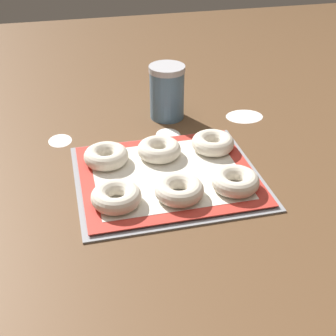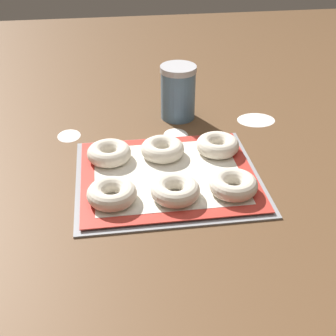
{
  "view_description": "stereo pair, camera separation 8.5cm",
  "coord_description": "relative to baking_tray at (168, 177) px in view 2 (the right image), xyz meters",
  "views": [
    {
      "loc": [
        -0.22,
        -0.86,
        0.59
      ],
      "look_at": [
        -0.01,
        -0.0,
        0.03
      ],
      "focal_mm": 50.0,
      "sensor_mm": 36.0,
      "label": 1
    },
    {
      "loc": [
        -0.13,
        -0.87,
        0.59
      ],
      "look_at": [
        -0.01,
        -0.0,
        0.03
      ],
      "focal_mm": 50.0,
      "sensor_mm": 36.0,
      "label": 2
    }
  ],
  "objects": [
    {
      "name": "ground_plane",
      "position": [
        0.01,
        0.0,
        -0.0
      ],
      "size": [
        2.8,
        2.8,
        0.0
      ],
      "primitive_type": "plane",
      "color": "brown"
    },
    {
      "name": "baking_tray",
      "position": [
        0.0,
        0.0,
        0.0
      ],
      "size": [
        0.41,
        0.36,
        0.01
      ],
      "color": "#93969B",
      "rests_on": "ground_plane"
    },
    {
      "name": "baking_mat",
      "position": [
        0.0,
        0.0,
        0.01
      ],
      "size": [
        0.39,
        0.34,
        0.0
      ],
      "color": "red",
      "rests_on": "baking_tray"
    },
    {
      "name": "bagel_front_left",
      "position": [
        -0.13,
        -0.08,
        0.02
      ],
      "size": [
        0.1,
        0.1,
        0.04
      ],
      "color": "silver",
      "rests_on": "baking_mat"
    },
    {
      "name": "bagel_front_center",
      "position": [
        0.0,
        -0.09,
        0.02
      ],
      "size": [
        0.1,
        0.1,
        0.04
      ],
      "color": "silver",
      "rests_on": "baking_mat"
    },
    {
      "name": "bagel_front_right",
      "position": [
        0.13,
        -0.08,
        0.02
      ],
      "size": [
        0.1,
        0.1,
        0.04
      ],
      "color": "silver",
      "rests_on": "baking_mat"
    },
    {
      "name": "bagel_back_left",
      "position": [
        -0.13,
        0.08,
        0.02
      ],
      "size": [
        0.1,
        0.1,
        0.04
      ],
      "color": "silver",
      "rests_on": "baking_mat"
    },
    {
      "name": "bagel_back_center",
      "position": [
        -0.0,
        0.09,
        0.02
      ],
      "size": [
        0.1,
        0.1,
        0.04
      ],
      "color": "silver",
      "rests_on": "baking_mat"
    },
    {
      "name": "bagel_back_right",
      "position": [
        0.13,
        0.09,
        0.02
      ],
      "size": [
        0.1,
        0.1,
        0.04
      ],
      "color": "silver",
      "rests_on": "baking_mat"
    },
    {
      "name": "flour_canister",
      "position": [
        0.07,
        0.31,
        0.07
      ],
      "size": [
        0.1,
        0.1,
        0.15
      ],
      "color": "slate",
      "rests_on": "ground_plane"
    },
    {
      "name": "flour_patch_near",
      "position": [
        0.05,
        0.2,
        -0.0
      ],
      "size": [
        0.07,
        0.08,
        0.0
      ],
      "color": "white",
      "rests_on": "ground_plane"
    },
    {
      "name": "flour_patch_far",
      "position": [
        0.29,
        0.26,
        -0.0
      ],
      "size": [
        0.11,
        0.09,
        0.0
      ],
      "color": "white",
      "rests_on": "ground_plane"
    },
    {
      "name": "flour_patch_side",
      "position": [
        -0.23,
        0.24,
        -0.0
      ],
      "size": [
        0.06,
        0.07,
        0.0
      ],
      "color": "white",
      "rests_on": "ground_plane"
    }
  ]
}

